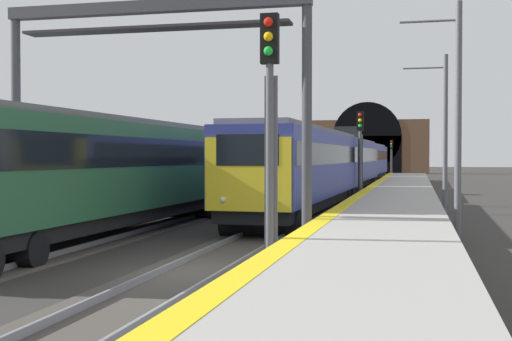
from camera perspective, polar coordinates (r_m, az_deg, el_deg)
The scene contains 14 objects.
ground_plane at distance 15.84m, azimuth -4.86°, elevation -8.64°, with size 320.00×320.00×0.00m, color #302D2B.
platform_right at distance 15.02m, azimuth 9.72°, elevation -7.32°, with size 112.00×3.64×0.97m, color #9E9B93.
platform_right_edge_strip at distance 15.14m, azimuth 3.76°, elevation -5.36°, with size 112.00×0.50×0.01m, color yellow.
track_main_line at distance 15.84m, azimuth -4.86°, elevation -8.49°, with size 160.00×2.84×0.21m.
track_adjacent_line at distance 18.08m, azimuth -20.58°, elevation -7.35°, with size 160.00×2.65×0.21m.
train_main_approaching at distance 49.34m, azimuth 7.64°, elevation 0.69°, with size 57.37×3.33×4.81m.
train_adjacent_platform at distance 42.76m, azimuth -0.20°, elevation 0.64°, with size 60.24×3.27×4.86m.
railway_signal_near at distance 14.32m, azimuth 1.17°, elevation 4.06°, with size 0.39×0.38×5.70m.
railway_signal_mid at distance 37.67m, azimuth 8.73°, elevation 1.84°, with size 0.39×0.38×5.16m.
railway_signal_far at distance 85.19m, azimuth 11.29°, elevation 1.30°, with size 0.39×0.38×4.70m.
overhead_signal_gantry at distance 20.14m, azimuth -8.58°, elevation 9.13°, with size 0.70×9.25×7.21m.
tunnel_portal at distance 106.99m, azimuth 9.33°, elevation 1.99°, with size 2.58×18.65×11.03m.
catenary_mast_near at distance 22.77m, azimuth 16.53°, elevation 4.25°, with size 0.22×1.96×7.67m.
catenary_mast_far at distance 32.73m, azimuth 15.54°, elevation 3.10°, with size 0.22×2.04×7.42m.
Camera 1 is at (-14.83, -4.87, 2.71)m, focal length 47.69 mm.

